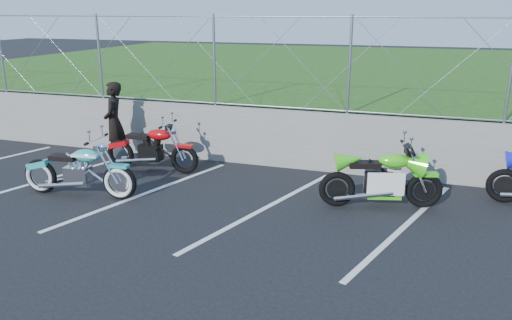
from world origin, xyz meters
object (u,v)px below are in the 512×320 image
(cruiser_turquoise, at_px, (80,173))
(person_standing, at_px, (114,122))
(naked_orange, at_px, (153,150))
(sportbike_green, at_px, (383,181))

(cruiser_turquoise, distance_m, person_standing, 2.34)
(cruiser_turquoise, distance_m, naked_orange, 1.88)
(cruiser_turquoise, bearing_deg, sportbike_green, 6.86)
(person_standing, bearing_deg, naked_orange, 52.86)
(cruiser_turquoise, height_order, naked_orange, cruiser_turquoise)
(cruiser_turquoise, height_order, sportbike_green, cruiser_turquoise)
(naked_orange, bearing_deg, cruiser_turquoise, -107.69)
(cruiser_turquoise, relative_size, naked_orange, 1.06)
(naked_orange, bearing_deg, person_standing, 159.91)
(cruiser_turquoise, relative_size, sportbike_green, 1.08)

